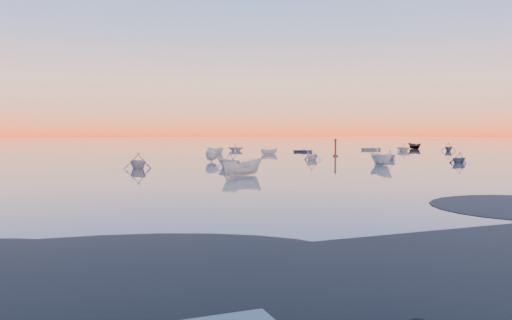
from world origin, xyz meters
TOP-DOWN VIEW (x-y plane):
  - ground at (0.00, 100.00)m, footprint 600.00×600.00m
  - mud_lobes at (0.00, -1.00)m, footprint 140.00×6.00m
  - moored_fleet at (0.00, 53.00)m, footprint 124.00×58.00m
  - boat_near_center at (-2.86, 24.00)m, footprint 2.91×4.62m
  - boat_near_right at (-0.74, 34.11)m, footprint 4.19×3.01m
  - channel_marker at (23.98, 52.71)m, footprint 0.88×0.88m

SIDE VIEW (x-z plane):
  - ground at x=0.00m, z-range 0.00..0.00m
  - moored_fleet at x=0.00m, z-range -0.60..0.60m
  - boat_near_center at x=-2.86m, z-range -0.74..0.74m
  - boat_near_right at x=-0.74m, z-range -0.67..0.67m
  - mud_lobes at x=0.00m, z-range -0.03..0.05m
  - channel_marker at x=23.98m, z-range -0.33..2.79m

